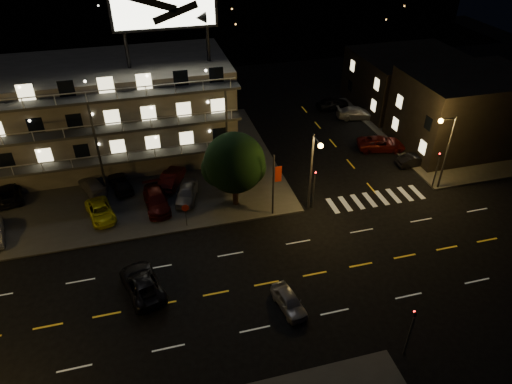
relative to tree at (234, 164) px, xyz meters
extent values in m
plane|color=black|center=(-1.96, -10.82, -4.53)|extent=(140.00, 140.00, 0.00)
cube|color=#3E3E3B|center=(-15.96, 9.18, -4.46)|extent=(44.00, 24.00, 0.15)
cube|color=#3E3E3B|center=(28.04, 9.18, -4.46)|extent=(16.00, 24.00, 0.15)
cube|color=gray|center=(-11.96, 13.18, 0.47)|extent=(28.00, 12.00, 10.00)
cube|color=gray|center=(-11.96, 13.18, 5.72)|extent=(28.00, 12.00, 0.50)
cube|color=#3E3E3B|center=(-11.96, 6.28, -1.38)|extent=(28.00, 1.80, 0.25)
cube|color=#3E3E3B|center=(-11.96, 6.28, 1.82)|extent=(28.00, 1.80, 0.25)
cube|color=#3E3E3B|center=(-11.96, 6.28, 5.02)|extent=(28.00, 1.80, 0.25)
cylinder|color=black|center=(-7.96, 11.18, 7.72)|extent=(0.36, 0.36, 3.50)
cylinder|color=black|center=(0.04, 11.18, 7.72)|extent=(0.36, 0.36, 3.50)
cube|color=black|center=(-3.96, 11.18, 11.47)|extent=(10.20, 0.50, 4.20)
cube|color=#E8E7C5|center=(-3.96, 10.88, 11.47)|extent=(9.60, 0.06, 3.60)
cube|color=black|center=(28.04, 5.18, -0.28)|extent=(14.00, 10.00, 8.50)
cube|color=black|center=(28.04, 17.18, -1.03)|extent=(14.00, 12.00, 7.00)
cylinder|color=#2D2D30|center=(6.54, -2.52, -0.53)|extent=(0.20, 0.20, 8.00)
cylinder|color=#2D2D30|center=(6.54, -3.32, 3.27)|extent=(0.12, 1.80, 0.12)
sphere|color=#FFB33F|center=(6.54, -4.12, 3.17)|extent=(0.44, 0.44, 0.44)
cylinder|color=#2D2D30|center=(20.54, -2.52, -0.53)|extent=(0.20, 0.20, 8.00)
cylinder|color=#2D2D30|center=(19.74, -2.52, 3.27)|extent=(1.80, 0.12, 0.12)
sphere|color=#FFB33F|center=(18.94, -2.52, 3.17)|extent=(0.44, 0.44, 0.44)
cylinder|color=#2D2D30|center=(7.04, -2.32, -2.73)|extent=(0.14, 0.14, 3.60)
imported|color=black|center=(7.04, -2.32, -0.43)|extent=(0.20, 0.16, 1.00)
sphere|color=#FF0C0C|center=(7.04, -2.44, -0.53)|extent=(0.14, 0.14, 0.14)
cylinder|color=#2D2D30|center=(7.04, -19.32, -2.73)|extent=(0.14, 0.14, 3.60)
imported|color=black|center=(7.04, -19.32, -0.43)|extent=(0.20, 0.16, 1.00)
sphere|color=#FF0C0C|center=(7.04, -19.20, -0.53)|extent=(0.14, 0.14, 0.14)
cylinder|color=#2D2D30|center=(20.04, -2.32, -2.73)|extent=(0.14, 0.14, 3.60)
imported|color=black|center=(20.04, -2.32, -0.43)|extent=(0.16, 0.20, 1.00)
sphere|color=#FF0C0C|center=(19.92, -2.32, -0.53)|extent=(0.14, 0.14, 0.14)
cylinder|color=#2D2D30|center=(3.04, -2.42, -1.33)|extent=(0.16, 0.16, 6.40)
cube|color=#AE210C|center=(3.49, -2.42, -0.13)|extent=(0.60, 0.04, 1.60)
cylinder|color=#2D2D30|center=(-4.96, -2.22, -3.43)|extent=(0.08, 0.08, 2.20)
cylinder|color=#AE210C|center=(-4.96, -2.27, -2.38)|extent=(0.91, 0.04, 0.91)
cylinder|color=black|center=(0.05, -0.01, -3.08)|extent=(0.54, 0.54, 2.60)
sphere|color=black|center=(0.05, -0.01, 0.17)|extent=(5.64, 5.64, 5.64)
sphere|color=black|center=(-1.25, 0.42, -0.48)|extent=(3.47, 3.47, 3.47)
sphere|color=black|center=(1.24, -0.45, -0.26)|extent=(3.25, 3.25, 3.25)
imported|color=yellow|center=(-12.42, 1.11, -3.75)|extent=(3.15, 4.91, 1.26)
imported|color=#530F0B|center=(-7.32, 1.44, -3.63)|extent=(2.52, 5.36, 1.51)
imported|color=gray|center=(-4.37, 1.95, -3.63)|extent=(3.03, 4.75, 1.51)
imported|color=black|center=(-21.11, 6.68, -3.66)|extent=(3.33, 5.57, 1.45)
imported|color=gray|center=(-13.30, 5.85, -3.75)|extent=(3.34, 4.71, 1.27)
imported|color=black|center=(-10.54, 5.43, -3.63)|extent=(2.81, 4.72, 1.51)
imported|color=#530F0B|center=(-5.50, 4.91, -3.61)|extent=(3.41, 4.93, 1.54)
imported|color=black|center=(20.55, 2.14, -3.89)|extent=(3.88, 1.39, 1.27)
imported|color=#530F0B|center=(18.79, 6.32, -3.76)|extent=(5.99, 3.88, 1.53)
imported|color=gray|center=(19.71, 14.81, -3.77)|extent=(5.61, 3.22, 1.53)
imported|color=black|center=(17.86, 18.58, -3.76)|extent=(4.72, 2.35, 1.54)
imported|color=gray|center=(0.95, -13.52, -3.90)|extent=(2.09, 3.91, 1.27)
imported|color=black|center=(-9.26, -9.08, -3.79)|extent=(3.68, 5.76, 1.48)
camera|label=1|loc=(-7.26, -34.97, 21.35)|focal=32.00mm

